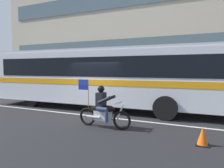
{
  "coord_description": "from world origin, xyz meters",
  "views": [
    {
      "loc": [
        5.05,
        -8.86,
        2.18
      ],
      "look_at": [
        1.14,
        -0.41,
        1.5
      ],
      "focal_mm": 33.37,
      "sensor_mm": 36.0,
      "label": 1
    }
  ],
  "objects": [
    {
      "name": "motorcycle_with_rider",
      "position": [
        1.55,
        -2.07,
        0.67
      ],
      "size": [
        2.2,
        0.64,
        1.78
      ],
      "color": "black",
      "rests_on": "ground_plane"
    },
    {
      "name": "lane_center_stripe",
      "position": [
        0.0,
        -0.6,
        0.0
      ],
      "size": [
        26.6,
        0.14,
        0.01
      ],
      "primitive_type": "cube",
      "color": "silver",
      "rests_on": "ground_plane"
    },
    {
      "name": "sidewalk_curb",
      "position": [
        0.0,
        5.1,
        0.07
      ],
      "size": [
        28.0,
        3.8,
        0.15
      ],
      "primitive_type": "cube",
      "color": "#B7B2A8",
      "rests_on": "ground_plane"
    },
    {
      "name": "office_building_facade",
      "position": [
        0.0,
        7.39,
        5.59
      ],
      "size": [
        28.0,
        0.89,
        11.16
      ],
      "color": "#B2A893",
      "rests_on": "ground_plane"
    },
    {
      "name": "traffic_cone",
      "position": [
        4.96,
        -2.51,
        0.26
      ],
      "size": [
        0.36,
        0.36,
        0.55
      ],
      "color": "#EA590F",
      "rests_on": "ground_plane"
    },
    {
      "name": "ground_plane",
      "position": [
        0.0,
        0.0,
        0.0
      ],
      "size": [
        60.0,
        60.0,
        0.0
      ],
      "primitive_type": "plane",
      "color": "black"
    },
    {
      "name": "transit_bus",
      "position": [
        -0.13,
        1.19,
        1.88
      ],
      "size": [
        13.06,
        3.01,
        3.22
      ],
      "color": "silver",
      "rests_on": "ground_plane"
    }
  ]
}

